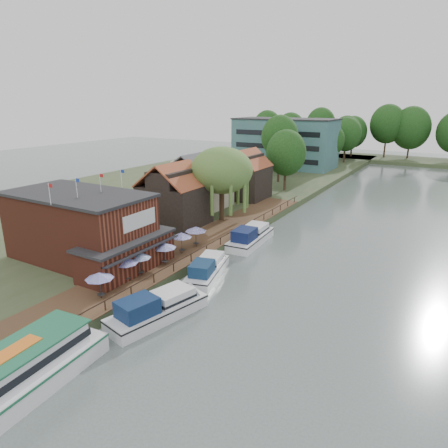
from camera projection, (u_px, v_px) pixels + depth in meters
The scene contains 26 objects.
ground at pixel (214, 298), 36.47m from camera, with size 260.00×260.00×0.00m, color #4E5A59.
land_bank at pixel (179, 189), 79.72m from camera, with size 50.00×140.00×1.00m, color #384728.
quay_deck at pixel (201, 241), 48.29m from camera, with size 6.00×50.00×0.10m, color #47301E.
quay_rail at pixel (223, 240), 47.25m from camera, with size 0.20×49.00×1.00m, color black, non-canonical shape.
pub at pixel (93, 229), 41.09m from camera, with size 20.00×11.00×7.30m, color maroon, non-canonical shape.
hotel_block at pixel (285, 143), 102.71m from camera, with size 25.40×12.40×12.30m, color #38666B, non-canonical shape.
cottage_a at pixel (174, 194), 53.75m from camera, with size 8.60×7.60×8.50m, color black, non-canonical shape.
cottage_b at pixel (197, 180), 63.44m from camera, with size 9.60×8.60×8.50m, color beige, non-canonical shape.
cottage_c at pixel (246, 174), 68.91m from camera, with size 7.60×7.60×8.50m, color black, non-canonical shape.
willow at pixel (222, 184), 55.40m from camera, with size 8.60×8.60×10.43m, color #476B2D, non-canonical shape.
umbrella_0 at pixel (100, 285), 33.79m from camera, with size 2.42×2.42×2.38m, color #1C1E9A, non-canonical shape.
umbrella_1 at pixel (126, 270), 36.97m from camera, with size 2.31×2.31×2.38m, color #1F1B99, non-canonical shape.
umbrella_2 at pixel (140, 264), 38.25m from camera, with size 2.15×2.15×2.38m, color navy, non-canonical shape.
umbrella_3 at pixel (165, 254), 40.87m from camera, with size 2.42×2.42×2.38m, color navy, non-canonical shape.
umbrella_4 at pixel (182, 243), 44.07m from camera, with size 2.31×2.31×2.38m, color navy, non-canonical shape.
umbrella_5 at pixel (196, 236), 46.12m from camera, with size 2.46×2.46×2.38m, color navy, non-canonical shape.
cruiser_0 at pixel (157, 305), 32.68m from camera, with size 3.26×10.08×2.45m, color silver, non-canonical shape.
cruiser_1 at pixel (207, 267), 40.72m from camera, with size 2.94×9.12×2.18m, color white, non-canonical shape.
cruiser_2 at pixel (251, 234), 50.09m from camera, with size 3.32×10.25×2.50m, color white, non-canonical shape.
swan at pixel (56, 364), 26.98m from camera, with size 0.44×0.44×0.44m, color white.
bank_tree_0 at pixel (286, 160), 74.62m from camera, with size 7.43×7.43×11.41m, color #143811, non-canonical shape.
bank_tree_1 at pixel (279, 149), 82.51m from camera, with size 7.61×7.61×13.77m, color #143811, non-canonical shape.
bank_tree_2 at pixel (280, 147), 92.57m from camera, with size 7.60×7.60×12.43m, color #143811, non-canonical shape.
bank_tree_3 at pixel (330, 145), 103.19m from camera, with size 7.15×7.15×10.82m, color #143811, non-canonical shape.
bank_tree_4 at pixel (346, 140), 109.88m from camera, with size 8.11×8.11×12.37m, color #143811, non-canonical shape.
bank_tree_5 at pixel (346, 138), 116.01m from camera, with size 8.52×8.52×12.53m, color #143811, non-canonical shape.
Camera 1 is at (17.52, -27.84, 17.17)m, focal length 32.00 mm.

